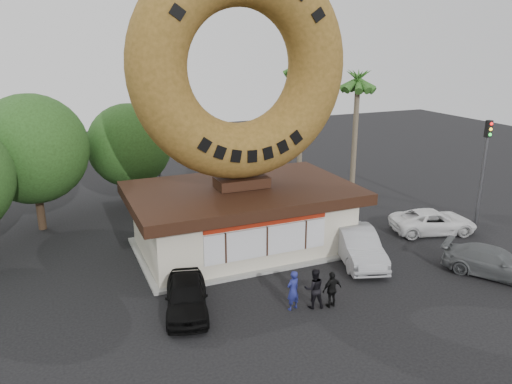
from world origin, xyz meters
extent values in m
plane|color=black|center=(0.00, 0.00, 0.00)|extent=(90.00, 90.00, 0.00)
cube|color=beige|center=(0.00, 6.00, 1.50)|extent=(10.00, 6.00, 3.00)
cube|color=#999993|center=(0.00, 6.00, 0.07)|extent=(10.60, 6.60, 0.15)
cube|color=#3F3F3F|center=(0.00, 6.00, 3.05)|extent=(10.00, 6.00, 0.10)
cube|color=black|center=(0.00, 6.00, 3.00)|extent=(11.20, 7.20, 0.55)
cube|color=silver|center=(0.00, 2.95, 1.55)|extent=(6.00, 0.12, 1.40)
cube|color=#A0210D|center=(0.00, 2.93, 2.55)|extent=(6.00, 0.10, 0.45)
cube|color=black|center=(0.00, 6.00, 3.55)|extent=(2.60, 1.40, 0.50)
torus|color=olive|center=(0.00, 6.00, 9.14)|extent=(10.68, 2.72, 10.68)
cylinder|color=#473321|center=(-9.50, 13.00, 1.65)|extent=(0.44, 0.44, 3.30)
sphere|color=#214117|center=(-9.50, 13.00, 4.65)|extent=(6.00, 6.00, 6.00)
cylinder|color=#473321|center=(-4.00, 15.00, 1.43)|extent=(0.44, 0.44, 2.86)
sphere|color=#214117|center=(-4.00, 15.00, 4.03)|extent=(5.20, 5.20, 5.20)
cylinder|color=#726651|center=(7.50, 14.00, 4.50)|extent=(0.36, 0.36, 9.00)
cylinder|color=#726651|center=(11.00, 12.50, 4.00)|extent=(0.36, 0.36, 8.00)
cylinder|color=#59595E|center=(-2.00, 16.00, 4.00)|extent=(0.18, 0.18, 8.00)
cylinder|color=#59595E|center=(-1.10, 16.00, 7.90)|extent=(1.80, 0.12, 0.12)
cube|color=#59595E|center=(-0.20, 16.00, 7.85)|extent=(0.45, 0.20, 0.12)
cylinder|color=#59595E|center=(14.00, 4.00, 3.00)|extent=(0.18, 0.18, 6.00)
cube|color=black|center=(14.00, 4.00, 5.60)|extent=(0.30, 0.28, 0.95)
sphere|color=red|center=(14.00, 3.85, 5.90)|extent=(0.18, 0.18, 0.18)
sphere|color=yellow|center=(14.00, 3.85, 5.60)|extent=(0.18, 0.18, 0.18)
sphere|color=green|center=(14.00, 3.85, 5.30)|extent=(0.18, 0.18, 0.18)
imported|color=navy|center=(-0.40, -0.50, 0.83)|extent=(0.69, 0.55, 1.67)
imported|color=black|center=(0.45, -0.70, 0.84)|extent=(0.95, 0.82, 1.68)
imported|color=black|center=(1.14, -0.93, 0.77)|extent=(0.93, 0.47, 1.53)
imported|color=black|center=(-4.35, 0.98, 0.69)|extent=(2.57, 4.32, 1.38)
imported|color=#A0A1A5|center=(4.58, 2.37, 0.80)|extent=(3.06, 5.16, 1.61)
imported|color=slate|center=(9.40, -1.45, 0.65)|extent=(4.00, 4.75, 1.30)
imported|color=white|center=(10.59, 3.84, 0.65)|extent=(5.10, 3.37, 1.30)
camera|label=1|loc=(-8.71, -16.27, 10.38)|focal=35.00mm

